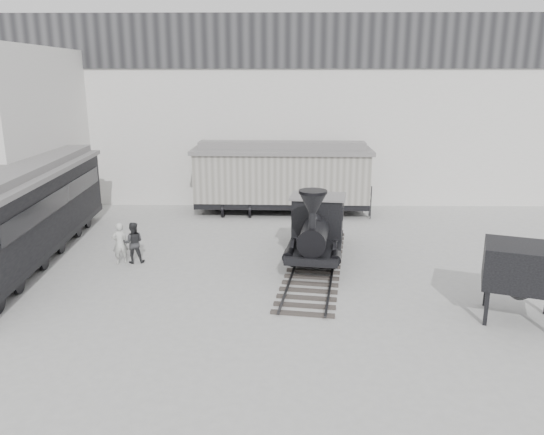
{
  "coord_description": "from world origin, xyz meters",
  "views": [
    {
      "loc": [
        0.25,
        -17.46,
        7.67
      ],
      "look_at": [
        -0.06,
        3.54,
        2.0
      ],
      "focal_mm": 35.0,
      "sensor_mm": 36.0,
      "label": 1
    }
  ],
  "objects_px": {
    "boxcar": "(282,176)",
    "locomotive": "(317,232)",
    "visitor_a": "(120,243)",
    "passenger_coach": "(26,211)",
    "visitor_b": "(133,243)",
    "coal_hopper": "(522,272)"
  },
  "relations": [
    {
      "from": "locomotive",
      "to": "visitor_a",
      "type": "relative_size",
      "value": 5.68
    },
    {
      "from": "coal_hopper",
      "to": "boxcar",
      "type": "bearing_deg",
      "value": 139.25
    },
    {
      "from": "visitor_b",
      "to": "coal_hopper",
      "type": "height_order",
      "value": "coal_hopper"
    },
    {
      "from": "locomotive",
      "to": "passenger_coach",
      "type": "height_order",
      "value": "passenger_coach"
    },
    {
      "from": "boxcar",
      "to": "coal_hopper",
      "type": "height_order",
      "value": "boxcar"
    },
    {
      "from": "boxcar",
      "to": "coal_hopper",
      "type": "relative_size",
      "value": 3.57
    },
    {
      "from": "locomotive",
      "to": "visitor_b",
      "type": "bearing_deg",
      "value": -168.99
    },
    {
      "from": "boxcar",
      "to": "passenger_coach",
      "type": "bearing_deg",
      "value": -142.81
    },
    {
      "from": "visitor_a",
      "to": "coal_hopper",
      "type": "relative_size",
      "value": 0.63
    },
    {
      "from": "coal_hopper",
      "to": "locomotive",
      "type": "bearing_deg",
      "value": 158.07
    },
    {
      "from": "boxcar",
      "to": "passenger_coach",
      "type": "height_order",
      "value": "boxcar"
    },
    {
      "from": "boxcar",
      "to": "locomotive",
      "type": "bearing_deg",
      "value": -78.34
    },
    {
      "from": "passenger_coach",
      "to": "visitor_b",
      "type": "height_order",
      "value": "passenger_coach"
    },
    {
      "from": "coal_hopper",
      "to": "visitor_b",
      "type": "bearing_deg",
      "value": 179.59
    },
    {
      "from": "visitor_b",
      "to": "boxcar",
      "type": "bearing_deg",
      "value": -136.59
    },
    {
      "from": "visitor_a",
      "to": "coal_hopper",
      "type": "height_order",
      "value": "coal_hopper"
    },
    {
      "from": "boxcar",
      "to": "passenger_coach",
      "type": "relative_size",
      "value": 0.7
    },
    {
      "from": "visitor_a",
      "to": "locomotive",
      "type": "bearing_deg",
      "value": 159.34
    },
    {
      "from": "passenger_coach",
      "to": "coal_hopper",
      "type": "bearing_deg",
      "value": -20.89
    },
    {
      "from": "visitor_a",
      "to": "visitor_b",
      "type": "xyz_separation_m",
      "value": [
        0.53,
        0.1,
        -0.0
      ]
    },
    {
      "from": "visitor_a",
      "to": "visitor_b",
      "type": "bearing_deg",
      "value": 167.34
    },
    {
      "from": "passenger_coach",
      "to": "visitor_b",
      "type": "relative_size",
      "value": 8.12
    }
  ]
}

